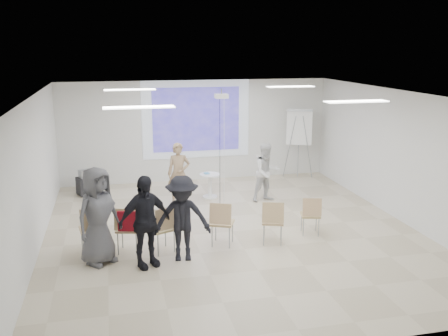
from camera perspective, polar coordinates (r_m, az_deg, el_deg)
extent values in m
cube|color=beige|center=(11.08, 0.93, -7.51)|extent=(8.00, 9.00, 0.10)
cube|color=white|center=(10.36, 1.00, 8.66)|extent=(8.00, 9.00, 0.10)
cube|color=silver|center=(14.98, -3.21, 4.28)|extent=(8.00, 0.10, 3.00)
cube|color=silver|center=(10.44, -21.17, -0.88)|extent=(0.10, 9.00, 3.00)
cube|color=silver|center=(12.21, 19.75, 1.28)|extent=(0.10, 9.00, 3.00)
cube|color=silver|center=(14.87, -3.19, 5.57)|extent=(3.20, 0.01, 2.30)
cube|color=#372FA2|center=(14.85, -3.18, 5.56)|extent=(2.60, 0.01, 1.90)
cylinder|color=white|center=(13.44, -1.61, -3.30)|extent=(0.44, 0.44, 0.05)
cylinder|color=white|center=(13.36, -1.62, -2.09)|extent=(0.12, 0.12, 0.59)
cylinder|color=white|center=(13.27, -1.63, -0.77)|extent=(0.60, 0.60, 0.04)
cube|color=white|center=(13.25, -1.40, -0.68)|extent=(0.21, 0.18, 0.01)
cube|color=#429BC6|center=(13.29, -2.00, -0.60)|extent=(0.15, 0.19, 0.01)
imported|color=tan|center=(12.77, -5.20, -0.18)|extent=(0.73, 0.55, 1.80)
imported|color=white|center=(13.00, 4.91, -0.15)|extent=(0.94, 0.82, 1.70)
cube|color=silver|center=(12.97, -4.59, 1.35)|extent=(0.06, 0.12, 0.04)
cube|color=white|center=(13.11, 3.85, 1.33)|extent=(0.06, 0.12, 0.04)
cube|color=tan|center=(10.14, -14.85, -6.78)|extent=(0.53, 0.53, 0.04)
cube|color=tan|center=(9.84, -14.78, -5.72)|extent=(0.47, 0.17, 0.44)
cylinder|color=#92959B|center=(10.04, -15.69, -8.59)|extent=(0.03, 0.03, 0.48)
cylinder|color=gray|center=(10.08, -13.56, -8.37)|extent=(0.03, 0.03, 0.48)
cylinder|color=#92949A|center=(10.39, -15.93, -7.85)|extent=(0.03, 0.03, 0.48)
cylinder|color=#979A9F|center=(10.42, -13.88, -7.63)|extent=(0.03, 0.03, 0.48)
cube|color=tan|center=(10.05, -10.83, -6.83)|extent=(0.55, 0.55, 0.04)
cube|color=tan|center=(9.77, -11.17, -5.81)|extent=(0.45, 0.20, 0.43)
cylinder|color=gray|center=(10.02, -12.01, -8.47)|extent=(0.03, 0.03, 0.47)
cylinder|color=#95979D|center=(9.94, -9.97, -8.55)|extent=(0.03, 0.03, 0.47)
cylinder|color=#92949A|center=(10.34, -11.54, -7.72)|extent=(0.03, 0.03, 0.47)
cylinder|color=gray|center=(10.27, -9.56, -7.79)|extent=(0.03, 0.03, 0.47)
cube|color=tan|center=(9.97, -7.16, -6.88)|extent=(0.58, 0.58, 0.04)
cube|color=tan|center=(9.70, -6.60, -5.79)|extent=(0.45, 0.25, 0.42)
cylinder|color=gray|center=(9.83, -7.54, -8.73)|extent=(0.03, 0.03, 0.47)
cylinder|color=#95989D|center=(9.99, -5.70, -8.30)|extent=(0.03, 0.03, 0.47)
cylinder|color=gray|center=(10.13, -8.51, -8.07)|extent=(0.03, 0.03, 0.47)
cylinder|color=gray|center=(10.28, -6.71, -7.66)|extent=(0.03, 0.03, 0.47)
cube|color=tan|center=(10.21, -0.18, -6.27)|extent=(0.58, 0.58, 0.04)
cube|color=tan|center=(9.93, -0.42, -5.26)|extent=(0.44, 0.26, 0.42)
cylinder|color=gray|center=(10.17, -1.37, -7.82)|extent=(0.03, 0.03, 0.46)
cylinder|color=#96989E|center=(10.10, 0.62, -7.97)|extent=(0.03, 0.03, 0.46)
cylinder|color=#93969B|center=(10.49, -0.95, -7.12)|extent=(0.03, 0.03, 0.46)
cylinder|color=gray|center=(10.43, 0.98, -7.25)|extent=(0.03, 0.03, 0.46)
cube|color=tan|center=(10.35, 5.60, -6.09)|extent=(0.55, 0.55, 0.04)
cube|color=tan|center=(10.07, 5.63, -5.10)|extent=(0.44, 0.22, 0.42)
cylinder|color=gray|center=(10.27, 4.57, -7.65)|extent=(0.03, 0.03, 0.46)
cylinder|color=#97999F|center=(10.28, 6.56, -7.70)|extent=(0.03, 0.03, 0.46)
cylinder|color=gray|center=(10.60, 4.61, -6.95)|extent=(0.03, 0.03, 0.46)
cylinder|color=gray|center=(10.61, 6.53, -7.00)|extent=(0.03, 0.03, 0.46)
cube|color=tan|center=(10.96, 9.84, -5.31)|extent=(0.49, 0.49, 0.04)
cube|color=tan|center=(10.70, 10.04, -4.44)|extent=(0.41, 0.18, 0.38)
cylinder|color=#97999F|center=(10.86, 9.06, -6.69)|extent=(0.03, 0.03, 0.42)
cylinder|color=#94979C|center=(10.91, 10.76, -6.67)|extent=(0.03, 0.03, 0.42)
cylinder|color=#919398|center=(11.16, 8.84, -6.11)|extent=(0.03, 0.03, 0.42)
cylinder|color=#919298|center=(11.21, 10.49, -6.09)|extent=(0.03, 0.03, 0.42)
cube|color=maroon|center=(9.76, -10.84, -5.96)|extent=(0.42, 0.20, 0.39)
imported|color=black|center=(9.97, -7.18, -6.66)|extent=(0.42, 0.37, 0.03)
imported|color=black|center=(9.18, -9.09, -5.34)|extent=(1.34, 1.10, 1.99)
imported|color=black|center=(9.40, -4.80, -5.13)|extent=(1.29, 0.81, 1.87)
imported|color=#56565B|center=(9.50, -14.25, -4.69)|extent=(1.21, 1.15, 2.07)
cylinder|color=#93969B|center=(15.30, 7.49, 2.41)|extent=(0.27, 0.35, 1.93)
cylinder|color=#92959A|center=(15.30, 9.53, 2.34)|extent=(0.42, 0.10, 1.93)
cylinder|color=#919399|center=(15.64, 8.52, 2.63)|extent=(0.18, 0.41, 1.93)
cube|color=white|center=(15.32, 8.59, 4.67)|extent=(0.79, 0.49, 1.08)
cube|color=gray|center=(15.29, 8.66, 6.51)|extent=(0.75, 0.35, 0.07)
cube|color=black|center=(14.13, -15.45, -1.94)|extent=(0.58, 0.53, 0.47)
cube|color=gray|center=(14.05, -15.54, -0.61)|extent=(0.41, 0.39, 0.21)
cylinder|color=black|center=(14.01, -15.90, -3.11)|extent=(0.07, 0.07, 0.06)
cylinder|color=black|center=(14.13, -14.48, -2.86)|extent=(0.07, 0.07, 0.06)
cylinder|color=black|center=(14.26, -16.30, -2.83)|extent=(0.07, 0.07, 0.06)
cylinder|color=black|center=(14.39, -14.90, -2.60)|extent=(0.07, 0.07, 0.06)
cube|color=white|center=(11.86, -0.29, 8.21)|extent=(0.30, 0.25, 0.10)
cylinder|color=gray|center=(11.85, -0.29, 8.74)|extent=(0.04, 0.04, 0.14)
cylinder|color=black|center=(12.00, -0.48, 1.33)|extent=(0.01, 0.01, 2.77)
cylinder|color=white|center=(12.00, 0.01, 1.33)|extent=(0.01, 0.01, 2.77)
cube|color=white|center=(12.07, -10.71, 8.78)|extent=(1.20, 0.30, 0.02)
cube|color=white|center=(12.86, 7.61, 9.20)|extent=(1.20, 0.30, 0.02)
cube|color=white|center=(8.59, -9.69, 6.86)|extent=(1.20, 0.30, 0.02)
cube|color=white|center=(9.68, 14.87, 7.36)|extent=(1.20, 0.30, 0.02)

